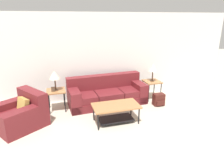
% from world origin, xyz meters
% --- Properties ---
extents(wall_back, '(8.66, 0.06, 2.60)m').
position_xyz_m(wall_back, '(0.00, 4.77, 1.30)').
color(wall_back, white).
rests_on(wall_back, ground_plane).
extents(couch, '(2.29, 0.99, 0.82)m').
position_xyz_m(couch, '(-0.06, 4.19, 0.30)').
color(couch, maroon).
rests_on(couch, ground_plane).
extents(armchair, '(1.38, 1.36, 0.80)m').
position_xyz_m(armchair, '(-2.33, 3.51, 0.28)').
color(armchair, maroon).
rests_on(armchair, ground_plane).
extents(coffee_table, '(1.12, 0.62, 0.45)m').
position_xyz_m(coffee_table, '(-0.15, 3.03, 0.33)').
color(coffee_table, '#A87042').
rests_on(coffee_table, ground_plane).
extents(side_table_left, '(0.49, 0.50, 0.58)m').
position_xyz_m(side_table_left, '(-1.50, 4.15, 0.51)').
color(side_table_left, '#A87042').
rests_on(side_table_left, ground_plane).
extents(side_table_right, '(0.49, 0.50, 0.58)m').
position_xyz_m(side_table_right, '(1.39, 4.15, 0.51)').
color(side_table_right, '#A87042').
rests_on(side_table_right, ground_plane).
extents(table_lamp_left, '(0.29, 0.29, 0.54)m').
position_xyz_m(table_lamp_left, '(-1.50, 4.15, 1.00)').
color(table_lamp_left, '#472D1E').
rests_on(table_lamp_left, side_table_left).
extents(table_lamp_right, '(0.29, 0.29, 0.54)m').
position_xyz_m(table_lamp_right, '(1.39, 4.15, 1.00)').
color(table_lamp_right, '#472D1E').
rests_on(table_lamp_right, side_table_right).
extents(backpack, '(0.31, 0.28, 0.35)m').
position_xyz_m(backpack, '(1.35, 3.62, 0.17)').
color(backpack, '#4C1E19').
rests_on(backpack, ground_plane).
extents(picture_frame, '(0.10, 0.04, 0.13)m').
position_xyz_m(picture_frame, '(-1.56, 4.08, 0.64)').
color(picture_frame, '#4C3828').
rests_on(picture_frame, side_table_left).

